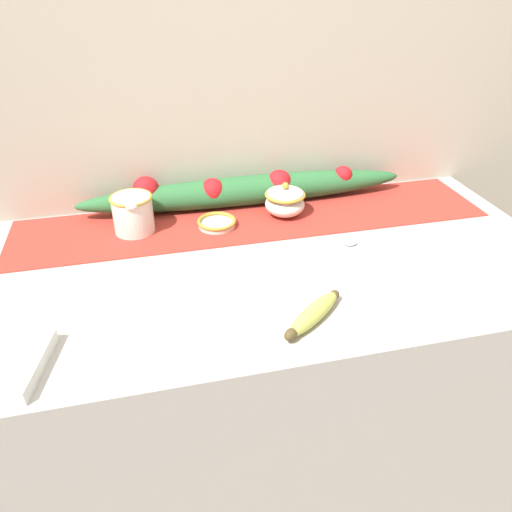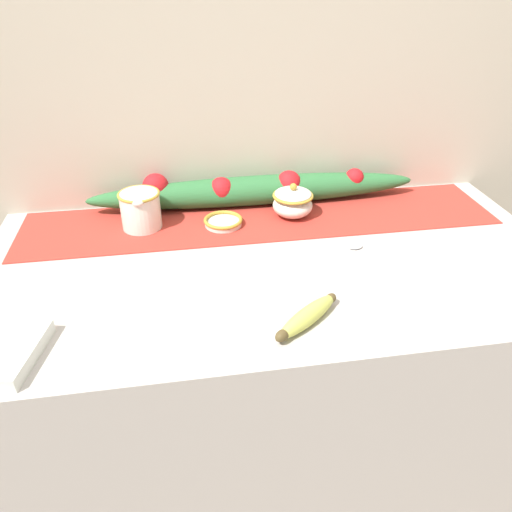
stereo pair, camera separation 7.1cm
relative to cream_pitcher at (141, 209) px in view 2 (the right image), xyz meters
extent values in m
plane|color=#7A6B5B|center=(0.33, -0.23, -0.95)|extent=(12.00, 12.00, 0.00)
cube|color=#B7B2AD|center=(0.33, -0.23, -0.50)|extent=(1.45, 0.75, 0.89)
cube|color=#B7AD99|center=(0.33, 0.17, 0.25)|extent=(2.25, 0.04, 2.40)
cube|color=#B23328|center=(0.33, 0.00, -0.06)|extent=(1.33, 0.28, 0.00)
cylinder|color=white|center=(0.00, 0.00, 0.00)|extent=(0.11, 0.11, 0.10)
torus|color=#B79333|center=(0.00, 0.00, 0.04)|extent=(0.11, 0.11, 0.01)
torus|color=white|center=(0.00, 0.06, 0.00)|extent=(0.05, 0.01, 0.05)
ellipsoid|color=white|center=(0.00, -0.05, 0.04)|extent=(0.03, 0.02, 0.02)
ellipsoid|color=white|center=(0.42, 0.00, -0.02)|extent=(0.11, 0.11, 0.06)
torus|color=#B79333|center=(0.42, 0.00, 0.01)|extent=(0.12, 0.12, 0.01)
ellipsoid|color=white|center=(0.42, 0.00, 0.01)|extent=(0.10, 0.10, 0.02)
sphere|color=#B79333|center=(0.42, 0.00, 0.03)|extent=(0.02, 0.02, 0.02)
cylinder|color=white|center=(0.22, -0.03, -0.05)|extent=(0.10, 0.10, 0.01)
torus|color=#B79333|center=(0.22, -0.03, -0.04)|extent=(0.11, 0.11, 0.01)
ellipsoid|color=#CCD156|center=(0.35, -0.48, -0.04)|extent=(0.16, 0.14, 0.04)
ellipsoid|color=brown|center=(0.28, -0.53, -0.04)|extent=(0.04, 0.04, 0.02)
ellipsoid|color=brown|center=(0.41, -0.43, -0.04)|extent=(0.03, 0.03, 0.02)
cube|color=silver|center=(0.47, -0.22, -0.06)|extent=(0.12, 0.03, 0.00)
ellipsoid|color=silver|center=(0.54, -0.20, -0.05)|extent=(0.04, 0.03, 0.01)
ellipsoid|color=#2D6B38|center=(0.33, 0.10, -0.01)|extent=(0.98, 0.10, 0.09)
sphere|color=red|center=(0.04, 0.11, 0.02)|extent=(0.08, 0.08, 0.08)
sphere|color=red|center=(0.23, 0.08, 0.00)|extent=(0.07, 0.07, 0.07)
sphere|color=red|center=(0.43, 0.08, 0.01)|extent=(0.07, 0.07, 0.07)
sphere|color=red|center=(0.63, 0.09, 0.01)|extent=(0.06, 0.06, 0.06)
camera|label=1|loc=(0.04, -1.24, 0.59)|focal=35.00mm
camera|label=2|loc=(0.11, -1.25, 0.59)|focal=35.00mm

